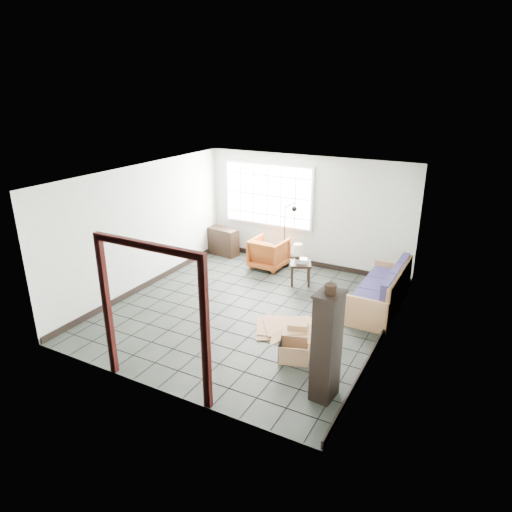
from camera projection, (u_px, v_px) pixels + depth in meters
The scene contains 15 objects.
ground at pixel (250, 310), 8.76m from camera, with size 5.50×5.50×0.00m, color black.
room_shell at pixel (250, 226), 8.19m from camera, with size 5.02×5.52×2.61m.
window_panel at pixel (268, 195), 10.87m from camera, with size 2.32×0.08×1.52m.
doorway_trim at pixel (151, 300), 6.05m from camera, with size 1.80×0.08×2.20m.
futon_sofa at pixel (383, 293), 8.72m from camera, with size 0.77×2.01×0.89m.
armchair at pixel (269, 252), 10.69m from camera, with size 0.77×0.72×0.79m, color #8F3D14.
side_table at pixel (301, 266), 9.81m from camera, with size 0.59×0.59×0.49m.
table_lamp at pixel (298, 250), 9.67m from camera, with size 0.34×0.34×0.43m.
projector at pixel (301, 261), 9.77m from camera, with size 0.31×0.28×0.09m.
floor_lamp at pixel (289, 233), 10.56m from camera, with size 0.47×0.30×1.57m.
console_shelf at pixel (222, 241), 11.57m from camera, with size 0.92×0.46×0.68m.
tall_shelf at pixel (327, 346), 6.07m from camera, with size 0.37×0.46×1.58m.
pot at pixel (331, 289), 5.77m from camera, with size 0.19×0.19×0.12m.
open_box at pixel (294, 351), 7.14m from camera, with size 0.83×0.58×0.42m.
cardboard_pile at pixel (290, 327), 8.06m from camera, with size 1.41×1.26×0.17m.
Camera 1 is at (3.81, -6.85, 4.06)m, focal length 32.00 mm.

